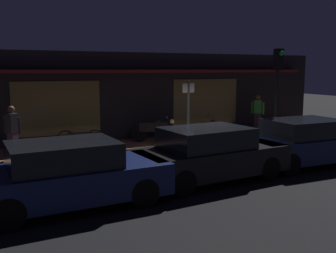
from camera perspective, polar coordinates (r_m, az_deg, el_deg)
The scene contains 13 objects.
ground_plane at distance 11.62m, azimuth 4.83°, elevation -6.22°, with size 60.00×60.00×0.00m, color black.
sidewalk_slab at distance 14.20m, azimuth -1.39°, elevation -3.20°, with size 18.00×4.00×0.15m, color brown.
storefront_building at distance 17.08m, azimuth -6.16°, elevation 4.57°, with size 18.00×3.30×3.60m.
motorcycle at distance 15.04m, azimuth -2.01°, elevation -0.33°, with size 1.60×0.87×0.97m.
bicycle_parked at distance 16.22m, azimuth 5.81°, elevation -0.23°, with size 1.40×0.97×0.91m.
bicycle_extra at distance 14.08m, azimuth -12.71°, elevation -1.71°, with size 1.60×0.58×0.91m.
person_photographer at distance 12.89m, azimuth -21.83°, elevation -0.69°, with size 0.51×0.48×1.67m.
person_bystander at distance 17.79m, azimuth 12.98°, elevation 2.05°, with size 0.44×0.57×1.67m.
sign_post at distance 13.19m, azimuth 2.99°, elevation 2.22°, with size 0.44×0.09×2.40m.
traffic_light_pole at distance 13.57m, azimuth 15.76°, elevation 6.18°, with size 0.24×0.33×3.60m.
parked_car_near at distance 8.60m, azimuth -14.32°, elevation -6.85°, with size 4.15×1.87×1.42m.
parked_car_far at distance 10.34m, azimuth 6.07°, elevation -4.07°, with size 4.21×2.04×1.42m.
parked_car_across at distance 12.67m, azimuth 19.55°, elevation -2.20°, with size 4.15×1.89×1.42m.
Camera 1 is at (-5.79, -9.65, 2.92)m, focal length 41.59 mm.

